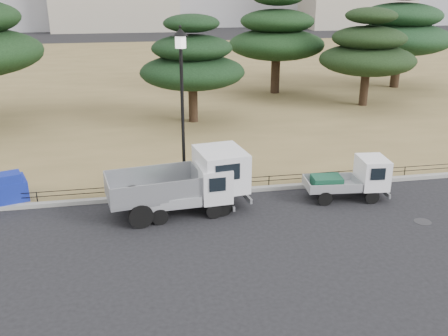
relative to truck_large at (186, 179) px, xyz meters
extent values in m
plane|color=black|center=(1.52, -1.36, -1.21)|extent=(220.00, 220.00, 0.00)
cube|color=olive|center=(1.52, 29.24, -1.13)|extent=(120.00, 56.00, 0.15)
cube|color=gray|center=(1.52, 1.24, -1.13)|extent=(120.00, 0.25, 0.16)
cylinder|color=black|center=(1.21, -0.76, -0.78)|extent=(0.86, 0.29, 0.85)
cylinder|color=black|center=(0.94, 1.07, -0.78)|extent=(0.86, 0.29, 0.85)
cylinder|color=black|center=(-1.69, -1.18, -0.78)|extent=(0.86, 0.29, 0.85)
cylinder|color=black|center=(-1.96, 0.65, -0.78)|extent=(0.86, 0.29, 0.85)
cube|color=#2D2D30|center=(-0.33, -0.05, -0.56)|extent=(4.83, 1.68, 0.15)
cube|color=gray|center=(-1.17, -0.17, -0.07)|extent=(3.52, 2.31, 0.83)
cube|color=silver|center=(1.32, 0.19, 0.24)|extent=(1.92, 2.23, 1.45)
cylinder|color=black|center=(0.87, -0.90, -0.92)|extent=(0.59, 0.20, 0.58)
cylinder|color=black|center=(0.78, 0.36, -0.92)|extent=(0.59, 0.20, 0.58)
cylinder|color=black|center=(-1.05, -1.04, -0.92)|extent=(0.59, 0.20, 0.58)
cylinder|color=black|center=(-1.14, 0.22, -0.92)|extent=(0.59, 0.20, 0.58)
cube|color=#2D2D30|center=(-0.10, -0.34, -0.78)|extent=(3.15, 0.94, 0.13)
cube|color=silver|center=(-0.67, -0.38, -0.52)|extent=(2.23, 1.47, 0.38)
cube|color=silver|center=(0.99, -0.26, -0.10)|extent=(1.18, 1.50, 1.24)
cube|color=#175230|center=(-0.88, -0.40, -0.43)|extent=(1.24, 0.94, 0.42)
cylinder|color=black|center=(6.97, -0.76, -0.93)|extent=(0.56, 0.19, 0.54)
cylinder|color=black|center=(7.07, 0.42, -0.93)|extent=(0.56, 0.19, 0.54)
cylinder|color=black|center=(5.15, -0.59, -0.93)|extent=(0.56, 0.19, 0.54)
cylinder|color=black|center=(5.26, 0.58, -0.93)|extent=(0.56, 0.19, 0.54)
cube|color=#2D2D30|center=(6.14, -0.09, -0.81)|extent=(2.98, 0.93, 0.13)
cube|color=#ADB0B5|center=(5.61, -0.04, -0.56)|extent=(2.12, 1.41, 0.36)
cube|color=white|center=(7.17, -0.18, -0.17)|extent=(1.14, 1.43, 1.15)
cube|color=#154B33|center=(5.41, -0.02, -0.47)|extent=(1.18, 0.90, 0.40)
cylinder|color=black|center=(0.10, 1.54, -0.97)|extent=(0.47, 0.47, 0.17)
cylinder|color=black|center=(0.10, 1.54, 1.79)|extent=(0.13, 0.13, 5.35)
cylinder|color=white|center=(0.10, 1.54, 4.68)|extent=(0.43, 0.43, 0.43)
cone|color=black|center=(0.10, 1.54, 5.03)|extent=(0.56, 0.56, 0.27)
cylinder|color=black|center=(1.52, 1.39, -0.86)|extent=(38.00, 0.03, 0.03)
cylinder|color=black|center=(1.52, 1.39, -0.68)|extent=(38.00, 0.03, 0.03)
cylinder|color=black|center=(1.52, 1.39, -0.86)|extent=(0.04, 0.04, 0.40)
cube|color=#14259E|center=(-6.74, 1.80, -0.66)|extent=(1.99, 1.71, 0.79)
cube|color=#14259E|center=(-6.40, 1.63, -0.10)|extent=(0.96, 0.89, 0.34)
cylinder|color=#2D2D30|center=(8.02, -2.56, -1.20)|extent=(0.60, 0.60, 0.01)
cylinder|color=black|center=(1.80, 11.99, 0.15)|extent=(0.54, 0.54, 2.41)
ellipsoid|color=black|center=(1.80, 11.99, 1.89)|extent=(6.06, 6.06, 1.94)
ellipsoid|color=black|center=(1.80, 11.99, 3.24)|extent=(4.63, 4.63, 1.48)
ellipsoid|color=black|center=(1.80, 11.99, 4.60)|extent=(3.20, 3.20, 1.02)
cylinder|color=black|center=(8.92, 19.24, 0.40)|extent=(0.65, 0.65, 2.91)
ellipsoid|color=black|center=(8.92, 19.24, 2.51)|extent=(7.00, 7.00, 2.24)
ellipsoid|color=black|center=(8.92, 19.24, 4.15)|extent=(5.35, 5.35, 1.71)
cylinder|color=black|center=(13.63, 14.13, 0.18)|extent=(0.56, 0.56, 2.48)
ellipsoid|color=black|center=(13.63, 14.13, 1.98)|extent=(6.28, 6.28, 2.01)
ellipsoid|color=black|center=(13.63, 14.13, 3.37)|extent=(4.80, 4.80, 1.54)
ellipsoid|color=black|center=(13.63, 14.13, 4.76)|extent=(3.31, 3.31, 1.06)
cylinder|color=black|center=(18.90, 19.63, 0.48)|extent=(0.69, 0.69, 3.06)
ellipsoid|color=#16321A|center=(18.90, 19.63, 2.70)|extent=(7.83, 7.83, 2.50)
ellipsoid|color=#16321A|center=(18.90, 19.63, 4.42)|extent=(5.98, 5.98, 1.91)
camera|label=1|loc=(-1.75, -16.76, 6.61)|focal=40.00mm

